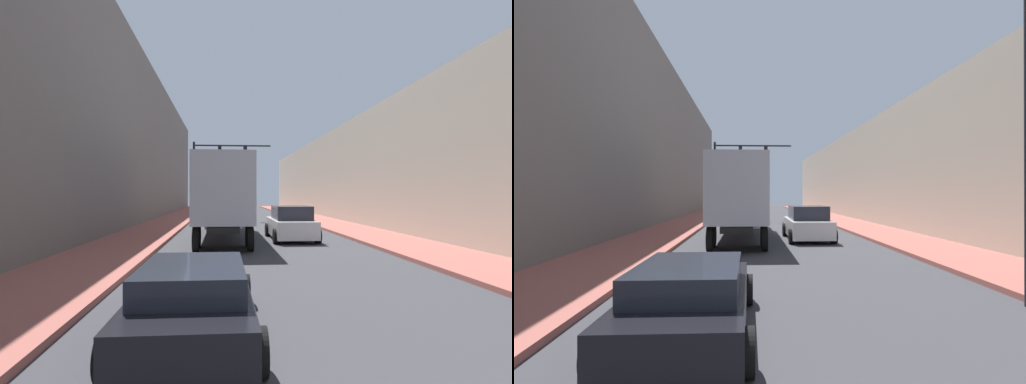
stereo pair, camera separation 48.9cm
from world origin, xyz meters
TOP-DOWN VIEW (x-y plane):
  - sidewalk_right at (6.20, 30.00)m, footprint 3.36×80.00m
  - sidewalk_left at (-6.20, 30.00)m, footprint 3.36×80.00m
  - building_right at (10.88, 30.00)m, footprint 6.00×80.00m
  - building_left at (-10.88, 30.00)m, footprint 6.00×80.00m
  - semi_truck at (-1.87, 22.62)m, footprint 2.49×13.94m
  - sedan_car at (-2.35, 7.47)m, footprint 2.08×4.60m
  - suv_car at (1.55, 20.78)m, footprint 2.22×4.74m
  - traffic_signal_gantry at (-2.83, 35.35)m, footprint 6.72×0.35m

SIDE VIEW (x-z plane):
  - sidewalk_right at x=6.20m, z-range 0.00..0.15m
  - sidewalk_left at x=-6.20m, z-range 0.00..0.15m
  - sedan_car at x=-2.35m, z-range -0.01..1.19m
  - suv_car at x=1.55m, z-range -0.05..1.67m
  - semi_truck at x=-1.87m, z-range 0.29..4.27m
  - building_right at x=10.88m, z-range 0.00..8.03m
  - traffic_signal_gantry at x=-2.83m, z-range 1.30..8.08m
  - building_left at x=-10.88m, z-range 0.00..13.16m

